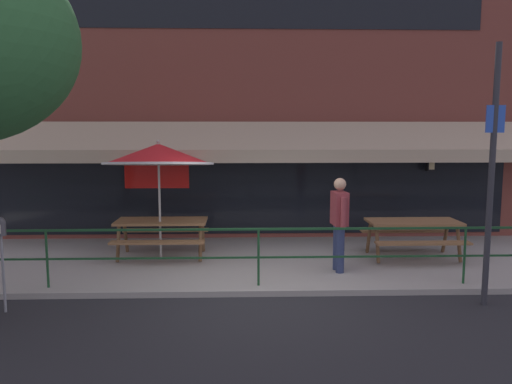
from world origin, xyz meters
TOP-DOWN VIEW (x-y plane):
  - ground_plane at (0.00, 0.00)m, footprint 120.00×120.00m
  - patio_deck at (0.00, 2.00)m, footprint 15.00×4.00m
  - restaurant_building at (0.00, 4.23)m, footprint 15.00×1.60m
  - patio_railing at (0.00, 0.30)m, footprint 13.84×0.04m
  - picnic_table_left at (-1.88, 2.20)m, footprint 1.80×1.42m
  - picnic_table_centre at (3.16, 1.97)m, footprint 1.80×1.42m
  - patio_umbrella_left at (-1.88, 2.02)m, footprint 2.14×2.14m
  - pedestrian_walking at (1.49, 1.10)m, footprint 0.27×0.62m
  - parking_meter_near at (-3.76, -0.54)m, footprint 0.15×0.16m
  - street_sign_pole at (3.44, -0.45)m, footprint 0.28×0.09m

SIDE VIEW (x-z plane):
  - ground_plane at x=0.00m, z-range 0.00..0.00m
  - patio_deck at x=0.00m, z-range 0.00..0.10m
  - picnic_table_left at x=-1.88m, z-range 0.33..1.08m
  - picnic_table_centre at x=3.16m, z-range 0.33..1.08m
  - patio_railing at x=0.00m, z-range 0.32..1.28m
  - pedestrian_walking at x=1.49m, z-range 0.20..1.91m
  - parking_meter_near at x=-3.76m, z-range 0.44..1.86m
  - street_sign_pole at x=3.44m, z-range 0.06..3.98m
  - patio_umbrella_left at x=-1.88m, z-range 0.99..3.37m
  - restaurant_building at x=0.00m, z-range -0.03..8.01m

